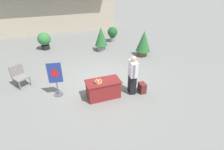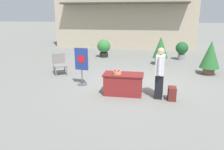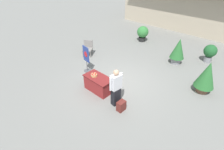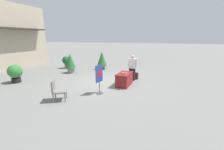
# 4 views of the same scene
# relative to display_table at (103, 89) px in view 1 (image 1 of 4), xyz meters

# --- Properties ---
(ground_plane) EXTENTS (120.00, 120.00, 0.00)m
(ground_plane) POSITION_rel_display_table_xyz_m (0.24, 1.05, -0.35)
(ground_plane) COLOR slate
(display_table) EXTENTS (1.31, 0.70, 0.70)m
(display_table) POSITION_rel_display_table_xyz_m (0.00, 0.00, 0.00)
(display_table) COLOR maroon
(display_table) RESTS_ON ground_plane
(apple_basket) EXTENTS (0.27, 0.27, 0.13)m
(apple_basket) POSITION_rel_display_table_xyz_m (-0.20, -0.06, 0.41)
(apple_basket) COLOR tan
(apple_basket) RESTS_ON display_table
(person_visitor) EXTENTS (0.31, 0.61, 1.61)m
(person_visitor) POSITION_rel_display_table_xyz_m (1.16, -0.14, 0.47)
(person_visitor) COLOR black
(person_visitor) RESTS_ON ground_plane
(backpack) EXTENTS (0.24, 0.34, 0.42)m
(backpack) POSITION_rel_display_table_xyz_m (1.56, -0.26, -0.14)
(backpack) COLOR maroon
(backpack) RESTS_ON ground_plane
(poster_board) EXTENTS (0.52, 0.36, 1.40)m
(poster_board) POSITION_rel_display_table_xyz_m (-1.65, 0.73, 0.39)
(poster_board) COLOR #4C4C51
(poster_board) RESTS_ON ground_plane
(patio_chair) EXTENTS (0.76, 0.76, 0.91)m
(patio_chair) POSITION_rel_display_table_xyz_m (-3.08, 2.02, 0.15)
(patio_chair) COLOR gray
(patio_chair) RESTS_ON ground_plane
(potted_plant_far_right) EXTENTS (0.78, 0.78, 1.47)m
(potted_plant_far_right) POSITION_rel_display_table_xyz_m (1.38, 4.73, 0.47)
(potted_plant_far_right) COLOR gray
(potted_plant_far_right) RESTS_ON ground_plane
(potted_plant_near_right) EXTENTS (0.81, 0.81, 1.09)m
(potted_plant_near_right) POSITION_rel_display_table_xyz_m (-1.96, 6.19, 0.27)
(potted_plant_near_right) COLOR black
(potted_plant_near_right) RESTS_ON ground_plane
(potted_plant_far_left) EXTENTS (0.84, 0.84, 1.49)m
(potted_plant_far_left) POSITION_rel_display_table_xyz_m (3.43, 3.09, 0.48)
(potted_plant_far_left) COLOR brown
(potted_plant_far_left) RESTS_ON ground_plane
(potted_plant_near_left) EXTENTS (0.70, 0.70, 1.05)m
(potted_plant_near_left) POSITION_rel_display_table_xyz_m (2.65, 6.13, 0.28)
(potted_plant_near_left) COLOR gray
(potted_plant_near_left) RESTS_ON ground_plane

